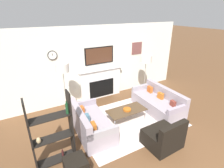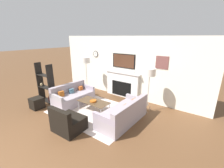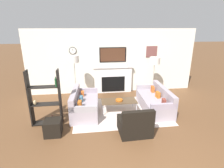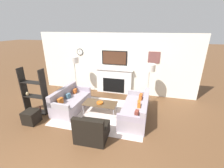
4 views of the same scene
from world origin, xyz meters
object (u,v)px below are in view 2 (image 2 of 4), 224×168
object	(u,v)px
couch_right	(123,114)
floor_lamp_left	(86,61)
coffee_table	(94,102)
ottoman	(37,103)
armchair	(68,123)
decorative_bowl	(93,101)
floor_lamp_right	(150,73)
couch_left	(73,97)
shelf_unit	(46,84)

from	to	relation	value
couch_right	floor_lamp_left	world-z (taller)	floor_lamp_left
coffee_table	ottoman	distance (m)	2.26
couch_right	armchair	distance (m)	1.72
couch_right	decorative_bowl	xyz separation A→B (m)	(-1.28, -0.04, 0.15)
armchair	decorative_bowl	world-z (taller)	armchair
floor_lamp_left	floor_lamp_right	distance (m)	3.10
couch_left	armchair	xyz separation A→B (m)	(1.38, -1.35, -0.02)
armchair	floor_lamp_right	world-z (taller)	floor_lamp_right
couch_right	decorative_bowl	world-z (taller)	couch_right
couch_left	decorative_bowl	xyz separation A→B (m)	(1.17, -0.04, 0.14)
couch_right	floor_lamp_right	world-z (taller)	floor_lamp_right
couch_left	decorative_bowl	bearing A→B (deg)	-1.87
floor_lamp_left	ottoman	xyz separation A→B (m)	(-0.47, -2.26, -1.40)
coffee_table	ottoman	xyz separation A→B (m)	(-1.96, -1.11, -0.16)
armchair	floor_lamp_right	xyz separation A→B (m)	(1.39, 2.50, 1.22)
couch_left	shelf_unit	xyz separation A→B (m)	(-1.06, -0.51, 0.48)
floor_lamp_right	coffee_table	bearing A→B (deg)	-144.19
couch_right	ottoman	bearing A→B (deg)	-160.97
couch_right	coffee_table	distance (m)	1.28
armchair	coffee_table	distance (m)	1.36
couch_left	floor_lamp_right	distance (m)	3.23
coffee_table	couch_right	bearing A→B (deg)	0.52
floor_lamp_left	ottoman	size ratio (longest dim) A/B	4.09
couch_left	coffee_table	size ratio (longest dim) A/B	1.42
couch_right	shelf_unit	bearing A→B (deg)	-171.71
decorative_bowl	floor_lamp_left	world-z (taller)	floor_lamp_left
couch_left	shelf_unit	world-z (taller)	shelf_unit
couch_right	shelf_unit	distance (m)	3.58
ottoman	coffee_table	bearing A→B (deg)	29.42
couch_left	coffee_table	xyz separation A→B (m)	(1.17, -0.01, 0.08)
couch_left	armchair	bearing A→B (deg)	-44.43
armchair	shelf_unit	size ratio (longest dim) A/B	0.52
couch_right	armchair	world-z (taller)	armchair
armchair	floor_lamp_right	size ratio (longest dim) A/B	0.52
armchair	coffee_table	xyz separation A→B (m)	(-0.21, 1.34, 0.11)
coffee_table	decorative_bowl	world-z (taller)	decorative_bowl
armchair	shelf_unit	world-z (taller)	shelf_unit
decorative_bowl	shelf_unit	world-z (taller)	shelf_unit
floor_lamp_left	couch_left	bearing A→B (deg)	-74.30
couch_right	shelf_unit	xyz separation A→B (m)	(-3.51, -0.51, 0.49)
armchair	shelf_unit	distance (m)	2.63
couch_left	ottoman	size ratio (longest dim) A/B	3.87
armchair	coffee_table	bearing A→B (deg)	98.92
couch_right	floor_lamp_left	bearing A→B (deg)	157.56
couch_right	floor_lamp_right	size ratio (longest dim) A/B	1.15
floor_lamp_right	ottoman	xyz separation A→B (m)	(-3.57, -2.26, -1.27)
couch_right	ottoman	distance (m)	3.43
floor_lamp_left	decorative_bowl	bearing A→B (deg)	-38.32
coffee_table	shelf_unit	distance (m)	2.32
floor_lamp_left	coffee_table	bearing A→B (deg)	-37.78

